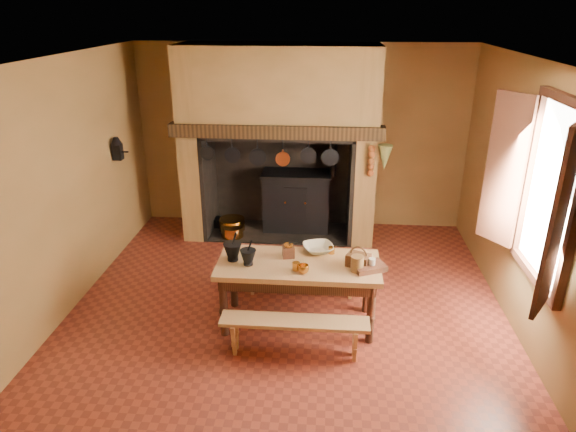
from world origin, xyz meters
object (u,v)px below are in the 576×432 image
object	(u,v)px
work_table	(298,272)
mixing_bowl	(318,248)
wicker_basket	(358,259)
iron_range	(297,200)
coffee_grinder	(289,251)
bench_front	(294,329)

from	to	relation	value
work_table	mixing_bowl	distance (m)	0.38
work_table	wicker_basket	distance (m)	0.66
iron_range	coffee_grinder	world-z (taller)	iron_range
wicker_basket	coffee_grinder	bearing A→B (deg)	-168.06
coffee_grinder	wicker_basket	distance (m)	0.76
work_table	mixing_bowl	world-z (taller)	mixing_bowl
wicker_basket	iron_range	bearing A→B (deg)	130.22
bench_front	wicker_basket	distance (m)	0.99
work_table	wicker_basket	world-z (taller)	wicker_basket
iron_range	wicker_basket	bearing A→B (deg)	-72.56
bench_front	mixing_bowl	bearing A→B (deg)	76.92
work_table	coffee_grinder	xyz separation A→B (m)	(-0.12, 0.13, 0.19)
mixing_bowl	iron_range	bearing A→B (deg)	99.51
iron_range	wicker_basket	distance (m)	2.74
iron_range	bench_front	distance (m)	3.16
wicker_basket	bench_front	bearing A→B (deg)	-115.43
coffee_grinder	bench_front	bearing A→B (deg)	-91.50
mixing_bowl	wicker_basket	xyz separation A→B (m)	(0.43, -0.30, 0.03)
work_table	iron_range	bearing A→B (deg)	94.11
coffee_grinder	mixing_bowl	bearing A→B (deg)	15.03
bench_front	mixing_bowl	xyz separation A→B (m)	(0.20, 0.86, 0.48)
iron_range	wicker_basket	size ratio (longest dim) A/B	5.70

